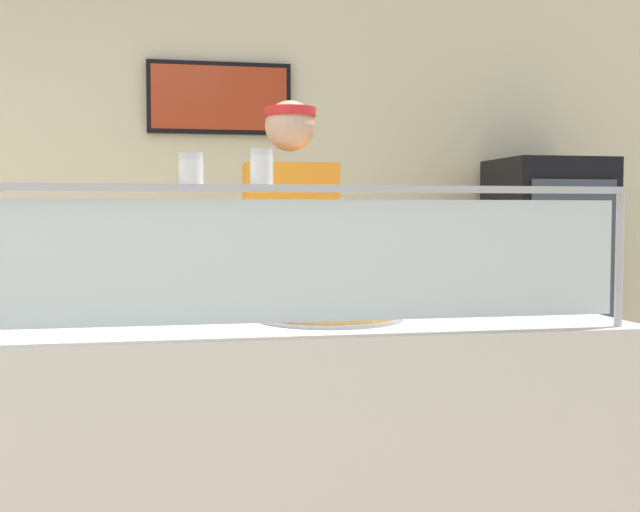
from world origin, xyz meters
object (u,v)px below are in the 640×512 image
Objects in this scene: pizza_tray at (330,314)px; pepper_flake_shaker at (262,169)px; worker_figure at (292,282)px; drink_fridge at (547,296)px; pizza_server at (345,308)px; parmesan_shaker at (191,171)px.

pizza_tray is 4.91× the size of pepper_flake_shaker.
pizza_tray is at bearing 51.44° from pepper_flake_shaker.
worker_figure is (-0.00, 0.77, 0.04)m from pizza_tray.
pepper_flake_shaker is 2.94m from drink_fridge.
drink_fridge is (1.94, 2.12, -0.61)m from pepper_flake_shaker.
worker_figure is (0.26, 1.09, -0.41)m from pepper_flake_shaker.
drink_fridge is at bearing 36.22° from pizza_server.
pizza_server is 0.61m from pepper_flake_shaker.
pizza_server is 2.45m from drink_fridge.
pepper_flake_shaker is at bearing -103.22° from worker_figure.
pizza_tray is at bearing 35.80° from parmesan_shaker.
drink_fridge reaches higher than parmesan_shaker.
drink_fridge is (1.63, 1.81, -0.18)m from pizza_server.
parmesan_shaker is 0.87× the size of pepper_flake_shaker.
pizza_tray is 0.71m from parmesan_shaker.
worker_figure reaches higher than pepper_flake_shaker.
pizza_server is at bearing -86.48° from worker_figure.
parmesan_shaker is (-0.45, -0.33, 0.44)m from pizza_tray.
pepper_flake_shaker reaches higher than pizza_server.
pepper_flake_shaker reaches higher than parmesan_shaker.
pizza_server is at bearing 44.94° from pepper_flake_shaker.
pepper_flake_shaker is at bearing -146.86° from pizza_server.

